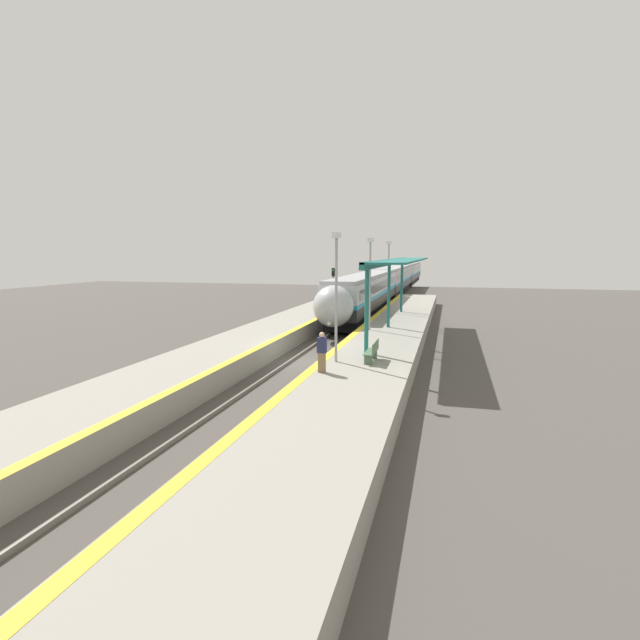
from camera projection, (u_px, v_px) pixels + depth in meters
The scene contains 13 objects.
ground_plane at pixel (305, 362), 26.18m from camera, with size 120.00×120.00×0.00m, color #4C4742.
rail_left at pixel (292, 360), 26.35m from camera, with size 0.08×90.00×0.15m, color slate.
rail_right at pixel (318, 361), 25.99m from camera, with size 0.08×90.00×0.15m, color slate.
train at pixel (394, 279), 65.63m from camera, with size 2.73×73.00×3.80m.
platform_right at pixel (377, 356), 25.17m from camera, with size 4.08×64.00×1.01m.
platform_left at pixel (239, 349), 27.04m from camera, with size 3.97×64.00×1.01m.
platform_bench at pixel (373, 351), 21.64m from camera, with size 0.44×1.72×0.89m.
person_waiting at pixel (322, 352), 19.67m from camera, with size 0.36×0.22×1.61m.
railway_signal at pixel (333, 288), 42.76m from camera, with size 0.28×0.28×4.38m.
lamppost_near at pixel (336, 289), 21.29m from camera, with size 0.36×0.20×5.56m.
lamppost_mid at pixel (370, 278), 30.11m from camera, with size 0.36×0.20×5.56m.
lamppost_far at pixel (388, 272), 38.94m from camera, with size 0.36×0.20×5.56m.
station_canopy at pixel (399, 263), 30.95m from camera, with size 2.02×20.02×4.30m.
Camera 1 is at (7.25, -24.60, 5.74)m, focal length 28.00 mm.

